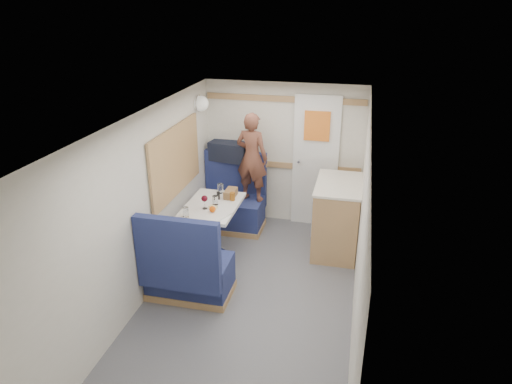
% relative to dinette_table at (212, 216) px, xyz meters
% --- Properties ---
extents(floor, '(4.50, 4.50, 0.00)m').
position_rel_dinette_table_xyz_m(floor, '(0.65, -1.00, -0.57)').
color(floor, '#515156').
rests_on(floor, ground).
extents(ceiling, '(4.50, 4.50, 0.00)m').
position_rel_dinette_table_xyz_m(ceiling, '(0.65, -1.00, 1.43)').
color(ceiling, silver).
rests_on(ceiling, wall_back).
extents(wall_back, '(2.20, 0.02, 2.00)m').
position_rel_dinette_table_xyz_m(wall_back, '(0.65, 1.25, 0.43)').
color(wall_back, silver).
rests_on(wall_back, floor).
extents(wall_left, '(0.02, 4.50, 2.00)m').
position_rel_dinette_table_xyz_m(wall_left, '(-0.45, -1.00, 0.43)').
color(wall_left, silver).
rests_on(wall_left, floor).
extents(wall_right, '(0.02, 4.50, 2.00)m').
position_rel_dinette_table_xyz_m(wall_right, '(1.75, -1.00, 0.43)').
color(wall_right, silver).
rests_on(wall_right, floor).
extents(oak_trim_low, '(2.15, 0.02, 0.08)m').
position_rel_dinette_table_xyz_m(oak_trim_low, '(0.65, 1.23, 0.28)').
color(oak_trim_low, '#A27949').
rests_on(oak_trim_low, wall_back).
extents(oak_trim_high, '(2.15, 0.02, 0.08)m').
position_rel_dinette_table_xyz_m(oak_trim_high, '(0.65, 1.23, 1.21)').
color(oak_trim_high, '#A27949').
rests_on(oak_trim_high, wall_back).
extents(side_window, '(0.04, 1.30, 0.72)m').
position_rel_dinette_table_xyz_m(side_window, '(-0.43, 0.00, 0.68)').
color(side_window, '#AABA9E').
rests_on(side_window, wall_left).
extents(rear_door, '(0.62, 0.12, 1.86)m').
position_rel_dinette_table_xyz_m(rear_door, '(1.10, 1.22, 0.41)').
color(rear_door, white).
rests_on(rear_door, wall_back).
extents(dinette_table, '(0.62, 0.92, 0.72)m').
position_rel_dinette_table_xyz_m(dinette_table, '(0.00, 0.00, 0.00)').
color(dinette_table, white).
rests_on(dinette_table, floor).
extents(bench_far, '(0.90, 0.59, 1.05)m').
position_rel_dinette_table_xyz_m(bench_far, '(-0.00, 0.86, -0.27)').
color(bench_far, '#171E4A').
rests_on(bench_far, floor).
extents(bench_near, '(0.90, 0.59, 1.05)m').
position_rel_dinette_table_xyz_m(bench_near, '(-0.00, -0.86, -0.27)').
color(bench_near, '#171E4A').
rests_on(bench_near, floor).
extents(ledge, '(0.90, 0.14, 0.04)m').
position_rel_dinette_table_xyz_m(ledge, '(-0.00, 1.12, 0.31)').
color(ledge, '#A27949').
rests_on(ledge, bench_far).
extents(dome_light, '(0.20, 0.20, 0.20)m').
position_rel_dinette_table_xyz_m(dome_light, '(-0.39, 0.85, 1.18)').
color(dome_light, white).
rests_on(dome_light, wall_left).
extents(galley_counter, '(0.57, 0.92, 0.92)m').
position_rel_dinette_table_xyz_m(galley_counter, '(1.47, 0.55, -0.10)').
color(galley_counter, '#A27949').
rests_on(galley_counter, floor).
extents(person, '(0.49, 0.37, 1.21)m').
position_rel_dinette_table_xyz_m(person, '(0.29, 0.87, 0.49)').
color(person, brown).
rests_on(person, bench_far).
extents(duffel_bag, '(0.59, 0.35, 0.26)m').
position_rel_dinette_table_xyz_m(duffel_bag, '(-0.10, 1.12, 0.47)').
color(duffel_bag, black).
rests_on(duffel_bag, ledge).
extents(tray, '(0.40, 0.45, 0.02)m').
position_rel_dinette_table_xyz_m(tray, '(0.11, -0.32, 0.16)').
color(tray, white).
rests_on(tray, dinette_table).
extents(orange_fruit, '(0.07, 0.07, 0.07)m').
position_rel_dinette_table_xyz_m(orange_fruit, '(0.09, -0.23, 0.21)').
color(orange_fruit, '#D94F09').
rests_on(orange_fruit, tray).
extents(cheese_block, '(0.10, 0.08, 0.03)m').
position_rel_dinette_table_xyz_m(cheese_block, '(0.06, -0.13, 0.19)').
color(cheese_block, '#E5D784').
rests_on(cheese_block, tray).
extents(wine_glass, '(0.08, 0.08, 0.17)m').
position_rel_dinette_table_xyz_m(wine_glass, '(-0.04, -0.12, 0.28)').
color(wine_glass, white).
rests_on(wine_glass, dinette_table).
extents(tumbler_left, '(0.07, 0.07, 0.11)m').
position_rel_dinette_table_xyz_m(tumbler_left, '(-0.18, -0.38, 0.21)').
color(tumbler_left, silver).
rests_on(tumbler_left, dinette_table).
extents(tumbler_mid, '(0.08, 0.08, 0.12)m').
position_rel_dinette_table_xyz_m(tumbler_mid, '(-0.00, 0.38, 0.21)').
color(tumbler_mid, white).
rests_on(tumbler_mid, dinette_table).
extents(tumbler_right, '(0.07, 0.07, 0.11)m').
position_rel_dinette_table_xyz_m(tumbler_right, '(0.04, 0.02, 0.21)').
color(tumbler_right, silver).
rests_on(tumbler_right, dinette_table).
extents(beer_glass, '(0.07, 0.07, 0.10)m').
position_rel_dinette_table_xyz_m(beer_glass, '(0.21, 0.19, 0.21)').
color(beer_glass, brown).
rests_on(beer_glass, dinette_table).
extents(pepper_grinder, '(0.04, 0.04, 0.10)m').
position_rel_dinette_table_xyz_m(pepper_grinder, '(0.03, 0.18, 0.20)').
color(pepper_grinder, black).
rests_on(pepper_grinder, dinette_table).
extents(bread_loaf, '(0.13, 0.23, 0.10)m').
position_rel_dinette_table_xyz_m(bread_loaf, '(0.15, 0.29, 0.20)').
color(bread_loaf, brown).
rests_on(bread_loaf, dinette_table).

